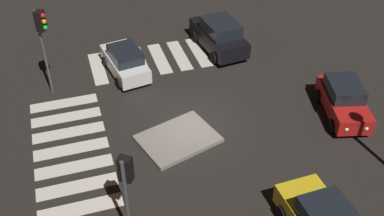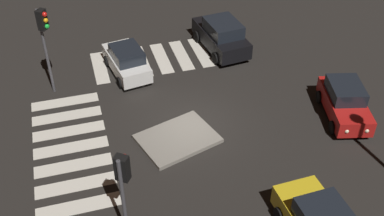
{
  "view_description": "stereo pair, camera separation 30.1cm",
  "coord_description": "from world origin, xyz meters",
  "px_view_note": "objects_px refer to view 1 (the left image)",
  "views": [
    {
      "loc": [
        4.96,
        15.92,
        13.91
      ],
      "look_at": [
        0.0,
        0.0,
        1.0
      ],
      "focal_mm": 44.03,
      "sensor_mm": 36.0,
      "label": 1
    },
    {
      "loc": [
        4.67,
        16.01,
        13.91
      ],
      "look_at": [
        0.0,
        0.0,
        1.0
      ],
      "focal_mm": 44.03,
      "sensor_mm": 36.0,
      "label": 2
    }
  ],
  "objects_px": {
    "traffic_island": "(178,139)",
    "car_black": "(219,35)",
    "traffic_light_north": "(126,179)",
    "car_red": "(344,100)",
    "traffic_light_east": "(42,33)",
    "car_white": "(125,61)"
  },
  "relations": [
    {
      "from": "traffic_island",
      "to": "car_black",
      "type": "relative_size",
      "value": 0.87
    },
    {
      "from": "traffic_light_north",
      "to": "car_red",
      "type": "bearing_deg",
      "value": -33.68
    },
    {
      "from": "traffic_light_east",
      "to": "traffic_island",
      "type": "bearing_deg",
      "value": -9.6
    },
    {
      "from": "car_red",
      "to": "traffic_island",
      "type": "bearing_deg",
      "value": -79.28
    },
    {
      "from": "car_black",
      "to": "car_red",
      "type": "xyz_separation_m",
      "value": [
        -3.5,
        7.35,
        -0.11
      ]
    },
    {
      "from": "car_red",
      "to": "car_white",
      "type": "height_order",
      "value": "car_red"
    },
    {
      "from": "traffic_light_north",
      "to": "car_white",
      "type": "bearing_deg",
      "value": 26.85
    },
    {
      "from": "car_red",
      "to": "car_white",
      "type": "distance_m",
      "value": 11.11
    },
    {
      "from": "car_black",
      "to": "car_white",
      "type": "distance_m",
      "value": 5.65
    },
    {
      "from": "traffic_island",
      "to": "traffic_light_north",
      "type": "bearing_deg",
      "value": 56.02
    },
    {
      "from": "car_red",
      "to": "car_black",
      "type": "bearing_deg",
      "value": -140.45
    },
    {
      "from": "car_black",
      "to": "traffic_light_north",
      "type": "distance_m",
      "value": 13.56
    },
    {
      "from": "car_red",
      "to": "traffic_light_east",
      "type": "height_order",
      "value": "traffic_light_east"
    },
    {
      "from": "traffic_island",
      "to": "car_black",
      "type": "height_order",
      "value": "car_black"
    },
    {
      "from": "traffic_island",
      "to": "car_white",
      "type": "xyz_separation_m",
      "value": [
        1.17,
        -5.94,
        0.7
      ]
    },
    {
      "from": "car_black",
      "to": "car_red",
      "type": "relative_size",
      "value": 1.1
    },
    {
      "from": "car_white",
      "to": "traffic_light_north",
      "type": "relative_size",
      "value": 1.03
    },
    {
      "from": "traffic_island",
      "to": "traffic_light_east",
      "type": "bearing_deg",
      "value": -47.03
    },
    {
      "from": "traffic_island",
      "to": "traffic_light_north",
      "type": "relative_size",
      "value": 1.03
    },
    {
      "from": "traffic_island",
      "to": "traffic_light_east",
      "type": "relative_size",
      "value": 0.85
    },
    {
      "from": "car_white",
      "to": "traffic_light_east",
      "type": "bearing_deg",
      "value": 90.9
    },
    {
      "from": "traffic_island",
      "to": "car_red",
      "type": "xyz_separation_m",
      "value": [
        -7.9,
        0.46,
        0.72
      ]
    }
  ]
}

